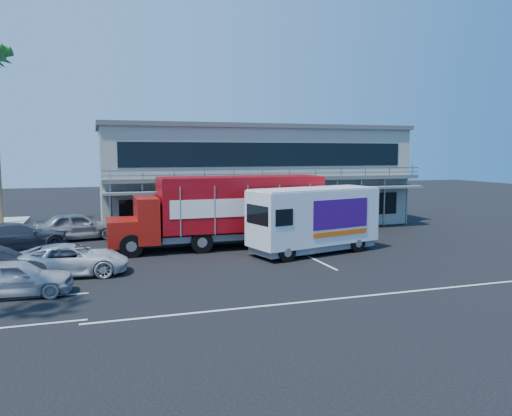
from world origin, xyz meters
name	(u,v)px	position (x,y,z in m)	size (l,w,h in m)	color
ground	(281,264)	(0.00, 0.00, 0.00)	(120.00, 120.00, 0.00)	black
building	(249,174)	(3.00, 14.94, 3.66)	(22.40, 12.00, 7.30)	#979C8F
red_truck	(226,209)	(-1.37, 5.00, 2.20)	(11.88, 2.92, 4.00)	#99130C
white_van	(314,219)	(2.62, 2.00, 1.84)	(7.48, 4.10, 3.47)	silver
parked_car_a	(15,278)	(-11.32, -2.00, 0.70)	(1.65, 4.10, 1.40)	#A4A6AB
parked_car_c	(70,260)	(-9.50, 0.80, 0.69)	(2.28, 4.95, 1.37)	silver
parked_car_d	(18,237)	(-12.50, 7.60, 0.77)	(2.15, 5.29, 1.54)	#303440
parked_car_e	(77,226)	(-9.50, 10.08, 0.85)	(2.01, 5.00, 1.70)	gray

